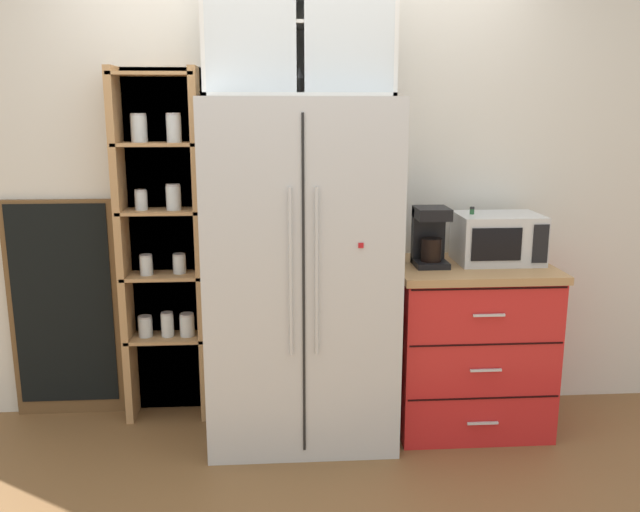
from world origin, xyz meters
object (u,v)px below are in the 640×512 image
Objects in this scene: refrigerator at (301,273)px; chalkboard_menu at (64,309)px; microwave at (498,238)px; coffee_maker at (430,236)px; bottle_green at (471,238)px; mug_charcoal at (469,252)px; bottle_clear at (468,241)px.

refrigerator is 1.43× the size of chalkboard_menu.
coffee_maker is at bearing -173.66° from microwave.
chalkboard_menu reaches higher than coffee_maker.
refrigerator is 0.93m from bottle_green.
microwave is 0.15m from bottle_green.
mug_charcoal is 0.08m from bottle_green.
microwave is at bearing -5.44° from chalkboard_menu.
bottle_clear is at bearing 20.69° from coffee_maker.
coffee_maker is 0.25m from bottle_clear.
chalkboard_menu is (-2.22, 0.22, -0.42)m from bottle_green.
coffee_maker is at bearing -164.85° from mug_charcoal.
chalkboard_menu is (-1.31, 0.31, -0.26)m from refrigerator.
mug_charcoal is at bearing 83.44° from bottle_green.
microwave reaches higher than bottle_clear.
bottle_clear is at bearing 8.40° from refrigerator.
coffee_maker reaches higher than mug_charcoal.
bottle_green reaches higher than mug_charcoal.
bottle_green is (0.23, 0.05, -0.02)m from coffee_maker.
refrigerator is 1.37m from chalkboard_menu.
mug_charcoal is at bearing 15.15° from coffee_maker.
bottle_green is at bearing -90.00° from bottle_clear.
microwave is at bearing 4.80° from refrigerator.
chalkboard_menu reaches higher than microwave.
mug_charcoal is at bearing 6.87° from refrigerator.
chalkboard_menu is at bearing 166.49° from refrigerator.
microwave is 1.47× the size of bottle_green.
chalkboard_menu is (-2.37, 0.23, -0.41)m from microwave.
refrigerator is 1.07m from microwave.
mug_charcoal is at bearing -86.48° from bottle_clear.
refrigerator is 4.01× the size of microwave.
bottle_clear is 0.04m from bottle_green.
coffee_maker is at bearing -7.66° from chalkboard_menu.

